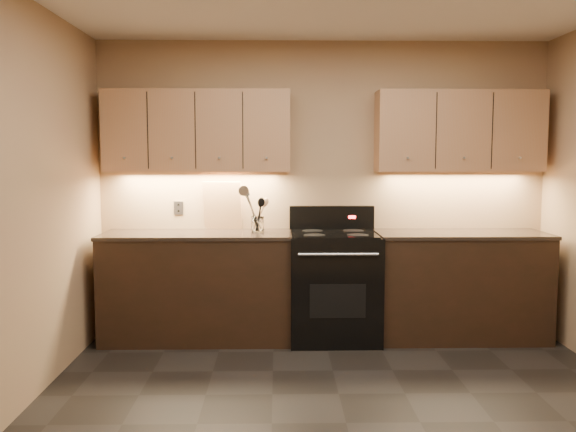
# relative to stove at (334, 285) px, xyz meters

# --- Properties ---
(floor) EXTENTS (4.00, 4.00, 0.00)m
(floor) POSITION_rel_stove_xyz_m (-0.08, -1.68, -0.48)
(floor) COLOR black
(floor) RESTS_ON ground
(wall_back) EXTENTS (4.00, 0.04, 2.60)m
(wall_back) POSITION_rel_stove_xyz_m (-0.08, 0.32, 0.82)
(wall_back) COLOR tan
(wall_back) RESTS_ON ground
(counter_left) EXTENTS (1.62, 0.62, 0.93)m
(counter_left) POSITION_rel_stove_xyz_m (-1.18, 0.02, -0.01)
(counter_left) COLOR black
(counter_left) RESTS_ON ground
(counter_right) EXTENTS (1.46, 0.62, 0.93)m
(counter_right) POSITION_rel_stove_xyz_m (1.10, 0.02, -0.01)
(counter_right) COLOR black
(counter_right) RESTS_ON ground
(stove) EXTENTS (0.76, 0.68, 1.14)m
(stove) POSITION_rel_stove_xyz_m (0.00, 0.00, 0.00)
(stove) COLOR black
(stove) RESTS_ON ground
(upper_cab_left) EXTENTS (1.60, 0.30, 0.70)m
(upper_cab_left) POSITION_rel_stove_xyz_m (-1.18, 0.17, 1.32)
(upper_cab_left) COLOR #A37851
(upper_cab_left) RESTS_ON wall_back
(upper_cab_right) EXTENTS (1.44, 0.30, 0.70)m
(upper_cab_right) POSITION_rel_stove_xyz_m (1.10, 0.17, 1.32)
(upper_cab_right) COLOR #A37851
(upper_cab_right) RESTS_ON wall_back
(outlet_plate) EXTENTS (0.08, 0.01, 0.12)m
(outlet_plate) POSITION_rel_stove_xyz_m (-1.38, 0.31, 0.64)
(outlet_plate) COLOR #B2B5BA
(outlet_plate) RESTS_ON wall_back
(utensil_crock) EXTENTS (0.11, 0.11, 0.14)m
(utensil_crock) POSITION_rel_stove_xyz_m (-0.66, 0.06, 0.51)
(utensil_crock) COLOR white
(utensil_crock) RESTS_ON counter_left
(cutting_board) EXTENTS (0.35, 0.14, 0.43)m
(cutting_board) POSITION_rel_stove_xyz_m (-0.98, 0.27, 0.67)
(cutting_board) COLOR tan
(cutting_board) RESTS_ON counter_left
(wooden_spoon) EXTENTS (0.17, 0.10, 0.30)m
(wooden_spoon) POSITION_rel_stove_xyz_m (-0.70, 0.05, 0.61)
(wooden_spoon) COLOR tan
(wooden_spoon) RESTS_ON utensil_crock
(black_spoon) EXTENTS (0.11, 0.16, 0.31)m
(black_spoon) POSITION_rel_stove_xyz_m (-0.67, 0.09, 0.62)
(black_spoon) COLOR black
(black_spoon) RESTS_ON utensil_crock
(black_turner) EXTENTS (0.21, 0.18, 0.39)m
(black_turner) POSITION_rel_stove_xyz_m (-0.65, 0.04, 0.66)
(black_turner) COLOR black
(black_turner) RESTS_ON utensil_crock
(steel_skimmer) EXTENTS (0.25, 0.15, 0.41)m
(steel_skimmer) POSITION_rel_stove_xyz_m (-0.63, 0.04, 0.67)
(steel_skimmer) COLOR silver
(steel_skimmer) RESTS_ON utensil_crock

